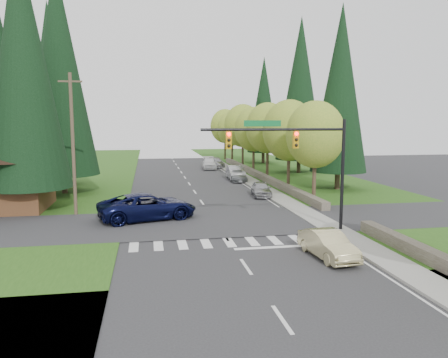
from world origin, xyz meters
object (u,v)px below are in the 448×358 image
object	(u,v)px
sedan_champagne	(328,244)
parked_car_c	(236,173)
parked_car_a	(261,189)
parked_car_e	(216,163)
parked_car_b	(237,176)
parked_car_d	(209,163)
suv_navy	(148,206)

from	to	relation	value
sedan_champagne	parked_car_c	xyz separation A→B (m)	(1.34, 29.38, 0.13)
parked_car_a	parked_car_e	size ratio (longest dim) A/B	0.86
sedan_champagne	parked_car_b	size ratio (longest dim) A/B	0.96
sedan_champagne	parked_car_c	distance (m)	29.41
parked_car_a	parked_car_e	distance (m)	25.61
sedan_champagne	parked_car_d	bearing A→B (deg)	84.31
parked_car_e	parked_car_b	bearing A→B (deg)	-90.89
suv_navy	parked_car_b	distance (m)	20.57
parked_car_a	parked_car_c	bearing A→B (deg)	97.04
sedan_champagne	parked_car_d	xyz separation A→B (m)	(-0.06, 41.10, 0.14)
parked_car_c	parked_car_d	xyz separation A→B (m)	(-1.40, 11.72, 0.00)
parked_car_a	parked_car_c	xyz separation A→B (m)	(0.00, 11.54, 0.13)
suv_navy	parked_car_b	xyz separation A→B (m)	(9.97, 17.99, -0.30)
suv_navy	parked_car_a	bearing A→B (deg)	-67.98
parked_car_d	parked_car_c	bearing A→B (deg)	-77.84
suv_navy	parked_car_b	world-z (taller)	suv_navy
parked_car_d	parked_car_e	size ratio (longest dim) A/B	1.04
parked_car_a	parked_car_e	bearing A→B (deg)	97.04
parked_car_a	parked_car_d	xyz separation A→B (m)	(-1.40, 23.26, 0.14)
parked_car_d	parked_car_e	distance (m)	2.74
parked_car_a	parked_car_c	world-z (taller)	parked_car_c
sedan_champagne	suv_navy	size ratio (longest dim) A/B	0.61
sedan_champagne	suv_navy	bearing A→B (deg)	125.11
parked_car_d	sedan_champagne	bearing A→B (deg)	-84.57
parked_car_b	parked_car_a	bearing A→B (deg)	-87.45
suv_navy	parked_car_e	world-z (taller)	suv_navy
parked_car_b	parked_car_e	xyz separation A→B (m)	(0.06, 15.42, 0.05)
suv_navy	parked_car_e	size ratio (longest dim) A/B	1.45
parked_car_b	parked_car_d	distance (m)	13.14
sedan_champagne	parked_car_b	xyz separation A→B (m)	(1.28, 28.03, -0.05)
parked_car_e	suv_navy	bearing A→B (deg)	-107.38
parked_car_c	sedan_champagne	bearing A→B (deg)	-90.44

